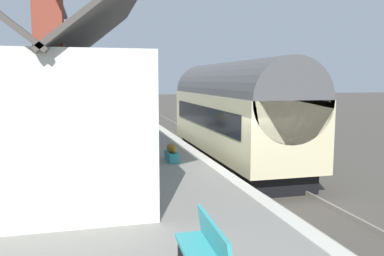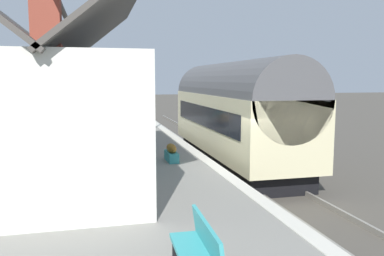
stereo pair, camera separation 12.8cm
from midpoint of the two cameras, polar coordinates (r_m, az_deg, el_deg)
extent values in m
plane|color=#4C473F|center=(12.81, 8.65, -9.35)|extent=(160.00, 160.00, 0.00)
cube|color=gray|center=(11.77, -11.29, -8.49)|extent=(32.00, 6.61, 0.95)
cube|color=beige|center=(12.18, 3.57, -5.50)|extent=(32.00, 0.36, 0.02)
cube|color=gray|center=(13.48, 15.10, -8.38)|extent=(52.00, 0.08, 0.14)
cube|color=gray|center=(12.86, 9.40, -8.98)|extent=(52.00, 0.08, 0.14)
cube|color=black|center=(16.61, 6.35, -4.26)|extent=(9.21, 2.29, 0.70)
cube|color=beige|center=(16.38, 6.42, 0.89)|extent=(10.01, 2.70, 2.30)
cylinder|color=#515154|center=(16.30, 6.48, 4.91)|extent=(10.01, 2.65, 2.65)
cube|color=black|center=(15.93, 1.82, 1.80)|extent=(8.51, 0.03, 0.80)
cylinder|color=black|center=(19.41, 3.29, -2.57)|extent=(0.70, 2.16, 0.70)
cylinder|color=black|center=(13.90, 10.65, -6.60)|extent=(0.70, 2.16, 0.70)
cube|color=black|center=(21.12, 1.71, 3.42)|extent=(0.04, 2.16, 0.90)
cylinder|color=#F2EDCC|center=(21.22, 1.69, 0.79)|extent=(0.06, 0.24, 0.24)
cube|color=red|center=(21.31, 1.65, -0.41)|extent=(0.16, 2.56, 0.24)
cube|color=silver|center=(10.67, -18.28, 1.02)|extent=(7.14, 3.90, 3.20)
cube|color=#47423D|center=(10.66, -13.41, 14.02)|extent=(7.64, 2.21, 1.80)
cube|color=#47423D|center=(10.81, -24.09, 13.51)|extent=(7.64, 2.21, 1.80)
cube|color=teal|center=(11.28, -7.95, -1.18)|extent=(0.90, 0.06, 2.10)
cube|color=teal|center=(9.82, -7.17, 1.42)|extent=(0.80, 0.05, 1.10)
cube|color=teal|center=(12.60, -8.66, 2.64)|extent=(0.80, 0.05, 1.10)
cube|color=teal|center=(5.24, 0.96, -17.93)|extent=(1.41, 0.44, 0.06)
cube|color=teal|center=(5.18, 2.97, -15.43)|extent=(1.40, 0.15, 0.40)
cube|color=black|center=(5.83, -0.36, -17.70)|extent=(0.07, 0.36, 0.44)
cube|color=teal|center=(21.55, -10.16, 1.11)|extent=(1.42, 0.46, 0.06)
cube|color=teal|center=(21.54, -9.69, 1.73)|extent=(1.40, 0.17, 0.40)
cube|color=black|center=(21.02, -10.12, 0.34)|extent=(0.08, 0.36, 0.44)
cube|color=black|center=(22.14, -10.17, 0.67)|extent=(0.08, 0.36, 0.44)
cylinder|color=black|center=(20.55, -9.27, 0.05)|extent=(0.41, 0.41, 0.33)
ellipsoid|color=olive|center=(20.51, -9.29, 1.05)|extent=(0.55, 0.55, 0.61)
cone|color=#BF4440|center=(20.49, -9.30, 1.59)|extent=(0.10, 0.10, 0.22)
cylinder|color=teal|center=(18.78, -20.76, -0.90)|extent=(0.43, 0.43, 0.39)
ellipsoid|color=#3D8438|center=(18.74, -20.81, 0.17)|extent=(0.46, 0.46, 0.49)
cone|color=#CE453C|center=(18.72, -20.83, 0.66)|extent=(0.11, 0.11, 0.18)
cube|color=teal|center=(12.88, -2.71, -4.13)|extent=(0.97, 0.32, 0.31)
ellipsoid|color=olive|center=(12.83, -2.71, -2.95)|extent=(0.87, 0.29, 0.29)
cylinder|color=#9E5138|center=(16.42, -8.88, -1.72)|extent=(0.40, 0.40, 0.33)
ellipsoid|color=#4C8C2D|center=(16.37, -8.90, -0.50)|extent=(0.54, 0.54, 0.62)
cylinder|color=black|center=(19.95, -6.25, 4.59)|extent=(0.10, 0.10, 3.60)
cylinder|color=black|center=(19.94, -6.31, 9.33)|extent=(0.05, 0.50, 0.05)
cube|color=beige|center=(19.96, -6.32, 10.16)|extent=(0.24, 0.24, 0.32)
cone|color=black|center=(19.97, -6.33, 10.79)|extent=(0.32, 0.32, 0.14)
camera|label=1|loc=(0.06, -89.73, 0.03)|focal=36.73mm
camera|label=2|loc=(0.06, 90.27, -0.03)|focal=36.73mm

